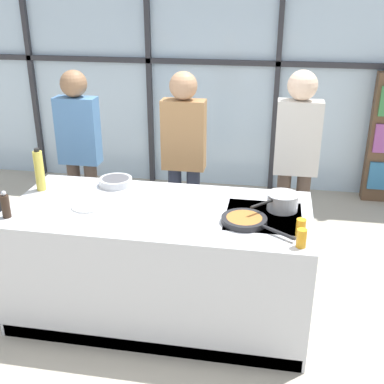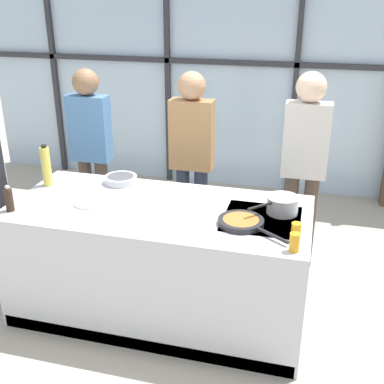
% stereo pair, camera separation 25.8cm
% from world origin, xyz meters
% --- Properties ---
extents(ground_plane, '(18.00, 18.00, 0.00)m').
position_xyz_m(ground_plane, '(0.00, 0.00, 0.00)').
color(ground_plane, '#BCB29E').
extents(back_window_wall, '(6.40, 0.10, 2.80)m').
position_xyz_m(back_window_wall, '(0.00, 2.75, 1.40)').
color(back_window_wall, silver).
rests_on(back_window_wall, ground_plane).
extents(demo_island, '(2.16, 0.99, 0.89)m').
position_xyz_m(demo_island, '(0.00, -0.00, 0.44)').
color(demo_island, silver).
rests_on(demo_island, ground_plane).
extents(spectator_far_left, '(0.38, 0.24, 1.69)m').
position_xyz_m(spectator_far_left, '(-0.97, 0.94, 0.99)').
color(spectator_far_left, '#47382D').
rests_on(spectator_far_left, ground_plane).
extents(spectator_center_left, '(0.38, 0.24, 1.71)m').
position_xyz_m(spectator_center_left, '(0.00, 0.94, 1.00)').
color(spectator_center_left, '#232838').
rests_on(spectator_center_left, ground_plane).
extents(spectator_center_right, '(0.37, 0.24, 1.74)m').
position_xyz_m(spectator_center_right, '(0.97, 0.94, 1.03)').
color(spectator_center_right, '#47382D').
rests_on(spectator_center_right, ground_plane).
extents(frying_pan, '(0.49, 0.39, 0.04)m').
position_xyz_m(frying_pan, '(0.62, -0.13, 0.91)').
color(frying_pan, '#232326').
rests_on(frying_pan, demo_island).
extents(saucepan, '(0.33, 0.34, 0.12)m').
position_xyz_m(saucepan, '(0.87, 0.12, 0.95)').
color(saucepan, silver).
rests_on(saucepan, demo_island).
extents(white_plate, '(0.24, 0.24, 0.01)m').
position_xyz_m(white_plate, '(-0.51, -0.06, 0.90)').
color(white_plate, white).
rests_on(white_plate, demo_island).
extents(mixing_bowl, '(0.26, 0.26, 0.06)m').
position_xyz_m(mixing_bowl, '(-0.44, 0.37, 0.92)').
color(mixing_bowl, silver).
rests_on(mixing_bowl, demo_island).
extents(oil_bottle, '(0.07, 0.07, 0.34)m').
position_xyz_m(oil_bottle, '(-0.98, 0.17, 1.05)').
color(oil_bottle, '#E0CC4C').
rests_on(oil_bottle, demo_island).
extents(pepper_grinder, '(0.06, 0.06, 0.20)m').
position_xyz_m(pepper_grinder, '(-0.99, -0.32, 0.98)').
color(pepper_grinder, '#332319').
rests_on(pepper_grinder, demo_island).
extents(juice_glass_near, '(0.06, 0.06, 0.12)m').
position_xyz_m(juice_glass_near, '(0.98, -0.39, 0.95)').
color(juice_glass_near, orange).
rests_on(juice_glass_near, demo_island).
extents(juice_glass_far, '(0.06, 0.06, 0.12)m').
position_xyz_m(juice_glass_far, '(0.98, -0.25, 0.95)').
color(juice_glass_far, orange).
rests_on(juice_glass_far, demo_island).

